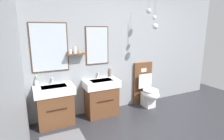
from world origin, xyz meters
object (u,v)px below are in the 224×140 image
object	(u,v)px
vanity_sink_right	(101,97)
soap_dispenser	(110,73)
toilet	(146,90)
vanity_sink_left	(55,104)
toothbrush_cup	(37,83)

from	to	relation	value
vanity_sink_right	soap_dispenser	world-z (taller)	soap_dispenser
vanity_sink_right	toilet	world-z (taller)	toilet
vanity_sink_left	toothbrush_cup	size ratio (longest dim) A/B	3.88
vanity_sink_right	toilet	distance (m)	1.14
soap_dispenser	toilet	bearing A→B (deg)	-11.38
soap_dispenser	vanity_sink_left	bearing A→B (deg)	-172.61
vanity_sink_left	toilet	bearing A→B (deg)	-0.38
vanity_sink_left	toothbrush_cup	bearing A→B (deg)	151.93
vanity_sink_left	soap_dispenser	bearing A→B (deg)	7.39
toothbrush_cup	soap_dispenser	world-z (taller)	soap_dispenser
vanity_sink_left	vanity_sink_right	world-z (taller)	same
soap_dispenser	vanity_sink_right	bearing A→B (deg)	-151.17
toilet	soap_dispenser	distance (m)	0.98
vanity_sink_left	soap_dispenser	distance (m)	1.30
vanity_sink_right	toilet	xyz separation A→B (m)	(1.13, -0.01, -0.02)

